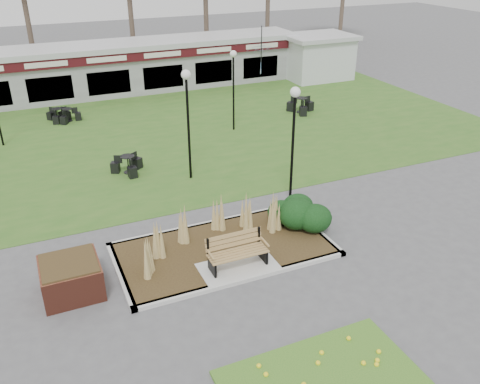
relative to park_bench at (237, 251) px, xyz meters
name	(u,v)px	position (x,y,z in m)	size (l,w,h in m)	color
ground	(240,273)	(0.00, -0.25, -0.59)	(100.00, 100.00, 0.00)	#515154
lawn	(138,136)	(0.00, 11.75, -0.58)	(34.00, 16.00, 0.02)	#30601E
planting_bed	(260,229)	(1.27, 1.10, -0.22)	(6.75, 3.40, 1.27)	#372516
park_bench	(237,251)	(0.00, 0.00, 0.00)	(1.70, 0.66, 0.93)	#AF874F
brick_planter	(71,277)	(-4.40, 0.75, -0.11)	(1.50, 1.50, 0.95)	brown
food_pavilion	(103,69)	(0.00, 19.71, 0.89)	(24.60, 3.40, 2.90)	gray
service_hut	(318,56)	(13.50, 17.75, 0.86)	(4.40, 3.40, 2.83)	silver
lamp_post_near_left	(294,120)	(3.35, 2.95, 2.44)	(0.34, 0.34, 4.15)	black
lamp_post_mid_right	(187,101)	(0.77, 6.26, 2.50)	(0.35, 0.35, 4.24)	black
lamp_post_far_right	(233,73)	(4.49, 10.69, 2.20)	(0.32, 0.32, 3.82)	black
bistro_set_a	(68,117)	(-2.73, 15.24, -0.35)	(1.10, 1.24, 0.66)	black
bistro_set_b	(128,167)	(-1.34, 7.72, -0.33)	(1.34, 1.22, 0.71)	black
bistro_set_c	(58,117)	(-3.20, 15.50, -0.35)	(1.18, 1.21, 0.66)	black
bistro_set_d	(301,107)	(8.85, 11.72, -0.30)	(1.42, 1.48, 0.80)	black
patio_umbrella	(261,59)	(9.38, 17.75, 1.01)	(2.44, 2.47, 2.52)	black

